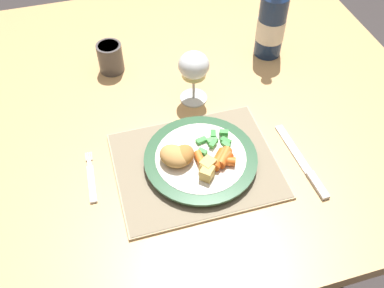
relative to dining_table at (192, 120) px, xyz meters
name	(u,v)px	position (x,y,z in m)	size (l,w,h in m)	color
ground_plane	(192,238)	(0.00, 0.00, -0.65)	(6.00, 6.00, 0.00)	#383333
dining_table	(192,120)	(0.00, 0.00, 0.00)	(1.15, 1.07, 0.74)	tan
placemat	(196,165)	(-0.05, -0.22, 0.09)	(0.35, 0.28, 0.01)	tan
dinner_plate	(201,159)	(-0.04, -0.21, 0.10)	(0.24, 0.24, 0.02)	white
breaded_croquettes	(178,156)	(-0.09, -0.21, 0.13)	(0.09, 0.08, 0.04)	#A87033
green_beans_pile	(215,141)	(0.00, -0.19, 0.12)	(0.08, 0.06, 0.02)	green
glazed_carrots	(221,159)	(-0.01, -0.24, 0.12)	(0.08, 0.06, 0.02)	orange
fork	(91,180)	(-0.28, -0.19, 0.09)	(0.02, 0.14, 0.01)	silver
table_knife	(305,166)	(0.17, -0.29, 0.09)	(0.03, 0.22, 0.01)	silver
wine_glass	(192,68)	(0.00, -0.01, 0.18)	(0.07, 0.07, 0.14)	silver
bottle	(272,20)	(0.25, 0.11, 0.19)	(0.08, 0.08, 0.29)	navy
roast_potatoes	(208,168)	(-0.04, -0.26, 0.13)	(0.04, 0.05, 0.03)	#DBB256
drinking_cup	(110,57)	(-0.18, 0.16, 0.13)	(0.06, 0.06, 0.08)	#4C4747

